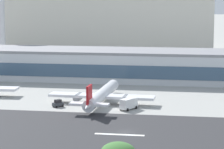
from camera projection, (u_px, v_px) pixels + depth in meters
The scene contains 8 objects.
ground_plane at pixel (126, 132), 128.07m from camera, with size 1400.00×1400.00×0.00m, color #9E9E99.
runway_strip at pixel (124, 135), 125.49m from camera, with size 800.00×42.97×0.08m, color #2D2D30.
runway_centreline_dash_4 at pixel (119, 135), 125.66m from camera, with size 12.00×1.20×0.01m, color white.
terminal_building at pixel (129, 65), 203.47m from camera, with size 151.63×23.36×11.69m.
distant_hotel_block at pixel (90, 22), 307.96m from camera, with size 140.86×38.32×32.23m, color beige.
airliner_red_tail_gate_1 at pixel (101, 96), 159.66m from camera, with size 32.67×39.92×8.33m.
service_box_truck_0 at pixel (129, 104), 152.49m from camera, with size 5.05×6.40×3.25m.
service_baggage_tug_1 at pixel (58, 103), 156.17m from camera, with size 3.28×3.48×2.20m.
Camera 1 is at (16.18, -123.33, 33.70)m, focal length 84.62 mm.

